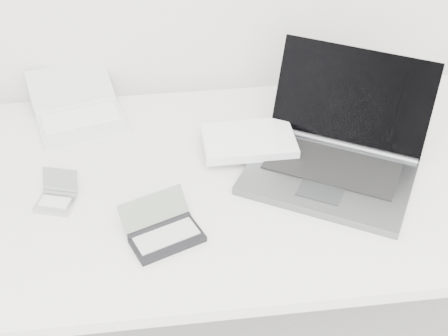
{
  "coord_description": "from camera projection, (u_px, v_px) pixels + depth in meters",
  "views": [
    {
      "loc": [
        -0.17,
        0.4,
        1.69
      ],
      "look_at": [
        -0.03,
        1.51,
        0.79
      ],
      "focal_mm": 50.0,
      "sensor_mm": 36.0,
      "label": 1
    }
  ],
  "objects": [
    {
      "name": "desk",
      "position": [
        234.0,
        191.0,
        1.54
      ],
      "size": [
        1.6,
        0.8,
        0.73
      ],
      "color": "white",
      "rests_on": "ground"
    },
    {
      "name": "netbook_open_white",
      "position": [
        79.0,
        112.0,
        1.7
      ],
      "size": [
        0.29,
        0.33,
        0.08
      ],
      "rotation": [
        0.0,
        0.0,
        0.26
      ],
      "color": "silver",
      "rests_on": "desk"
    },
    {
      "name": "laptop_large",
      "position": [
        316.0,
        151.0,
        1.52
      ],
      "size": [
        0.57,
        0.51,
        0.25
      ],
      "rotation": [
        0.0,
        0.0,
        -0.52
      ],
      "color": "#5D6063",
      "rests_on": "desk"
    },
    {
      "name": "pda_silver",
      "position": [
        57.0,
        197.0,
        1.43
      ],
      "size": [
        0.11,
        0.11,
        0.07
      ],
      "rotation": [
        0.0,
        0.0,
        -0.29
      ],
      "color": "#B8B9BD",
      "rests_on": "desk"
    },
    {
      "name": "palmtop_charcoal",
      "position": [
        164.0,
        232.0,
        1.34
      ],
      "size": [
        0.19,
        0.18,
        0.07
      ],
      "rotation": [
        0.0,
        0.0,
        0.39
      ],
      "color": "black",
      "rests_on": "desk"
    }
  ]
}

